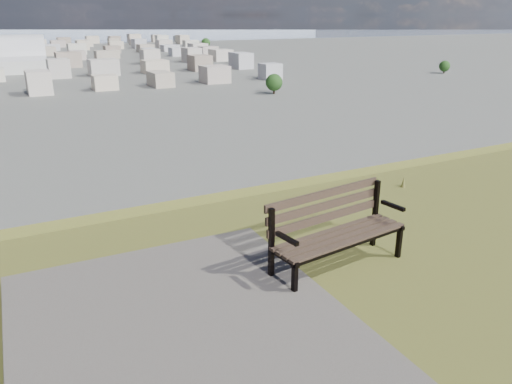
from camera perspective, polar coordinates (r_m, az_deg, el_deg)
park_bench at (r=5.65m, az=8.96°, el=-3.92°), size 1.71×0.73×0.87m
gravel_patch at (r=4.41m, az=-6.32°, el=-18.02°), size 3.06×4.30×0.08m
grass_tufts at (r=4.77m, az=24.75°, el=-15.58°), size 12.49×7.38×0.28m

